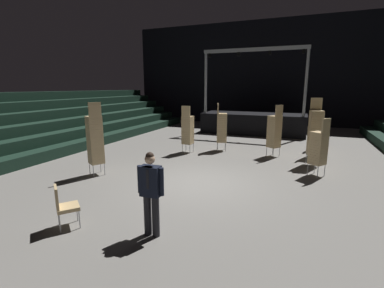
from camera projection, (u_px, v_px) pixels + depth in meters
The scene contains 14 objects.
ground_plane at pixel (199, 184), 8.63m from camera, with size 22.00×30.00×0.10m, color slate.
arena_end_wall at pixel (266, 73), 21.44m from camera, with size 22.00×0.30×8.00m, color black.
bleacher_bank_left at pixel (27, 123), 12.44m from camera, with size 4.50×24.00×2.70m.
stage_riser at pixel (254, 122), 17.92m from camera, with size 6.43×2.95×5.20m.
man_with_tie at pixel (151, 190), 5.35m from camera, with size 0.57×0.25×1.74m.
chair_stack_front_left at pixel (274, 131), 11.65m from camera, with size 0.62×0.62×2.22m.
chair_stack_front_right at pixel (222, 127), 12.77m from camera, with size 0.56×0.56×2.22m.
chair_stack_mid_left at pixel (315, 132), 10.27m from camera, with size 0.51×0.51×2.56m.
chair_stack_mid_right at pixel (95, 139), 9.15m from camera, with size 0.60×0.60×2.48m.
chair_stack_mid_centre at pixel (317, 130), 11.57m from camera, with size 0.52×0.52×2.31m.
chair_stack_rear_left at pixel (319, 147), 9.09m from camera, with size 0.62×0.62×1.96m.
chair_stack_rear_right at pixel (319, 129), 12.95m from camera, with size 0.48×0.48×1.96m.
chair_stack_rear_centre at pixel (188, 129), 12.38m from camera, with size 0.46×0.46×2.14m.
loose_chair_near_man at pixel (64, 204), 5.76m from camera, with size 0.62×0.62×0.95m.
Camera 1 is at (2.85, -7.68, 2.96)m, focal length 25.56 mm.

